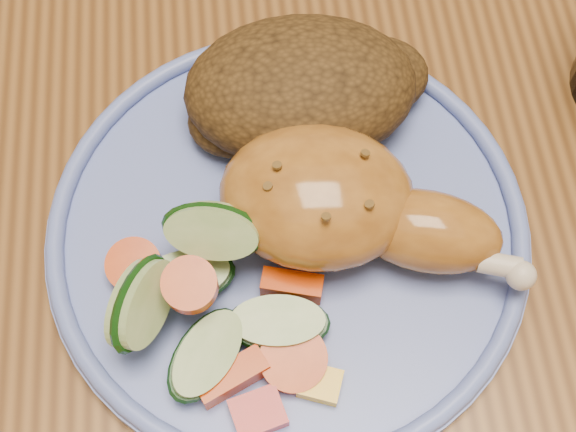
{
  "coord_description": "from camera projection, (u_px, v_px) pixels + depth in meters",
  "views": [
    {
      "loc": [
        -0.12,
        -0.25,
        1.16
      ],
      "look_at": [
        -0.11,
        -0.06,
        0.78
      ],
      "focal_mm": 50.0,
      "sensor_mm": 36.0,
      "label": 1
    }
  ],
  "objects": [
    {
      "name": "rice_pilaf",
      "position": [
        305.0,
        89.0,
        0.45
      ],
      "size": [
        0.14,
        0.1,
        0.06
      ],
      "color": "#452D11",
      "rests_on": "plate"
    },
    {
      "name": "vegetable_pile",
      "position": [
        211.0,
        305.0,
        0.4
      ],
      "size": [
        0.12,
        0.13,
        0.06
      ],
      "color": "#A50A05",
      "rests_on": "plate"
    },
    {
      "name": "chicken_leg",
      "position": [
        343.0,
        205.0,
        0.42
      ],
      "size": [
        0.16,
        0.11,
        0.05
      ],
      "color": "#B06D24",
      "rests_on": "plate"
    },
    {
      "name": "ground",
      "position": [
        356.0,
        410.0,
        1.16
      ],
      "size": [
        4.0,
        4.0,
        0.0
      ],
      "primitive_type": "plane",
      "color": "#52331C",
      "rests_on": "ground"
    },
    {
      "name": "dining_table",
      "position": [
        430.0,
        192.0,
        0.56
      ],
      "size": [
        0.9,
        1.4,
        0.75
      ],
      "color": "brown",
      "rests_on": "ground"
    },
    {
      "name": "plate",
      "position": [
        288.0,
        233.0,
        0.45
      ],
      "size": [
        0.27,
        0.27,
        0.01
      ],
      "primitive_type": "cylinder",
      "color": "#6075C2",
      "rests_on": "dining_table"
    },
    {
      "name": "plate_rim",
      "position": [
        288.0,
        224.0,
        0.44
      ],
      "size": [
        0.26,
        0.26,
        0.01
      ],
      "primitive_type": "torus",
      "color": "#6075C2",
      "rests_on": "plate"
    }
  ]
}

